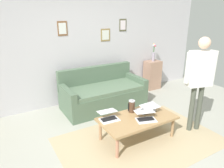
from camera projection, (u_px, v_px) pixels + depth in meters
ground_plane at (134, 144)px, 3.52m from camera, size 7.68×7.68×0.00m
area_rug at (140, 141)px, 3.61m from camera, size 2.67×1.71×0.01m
back_wall at (80, 45)px, 4.87m from camera, size 7.04×0.11×2.70m
couch at (103, 94)px, 4.82m from camera, size 1.83×0.90×0.88m
coffee_table at (137, 119)px, 3.57m from camera, size 1.28×0.69×0.40m
laptop_left at (147, 109)px, 3.77m from camera, size 0.33×0.35×0.14m
laptop_center at (109, 117)px, 3.49m from camera, size 0.33×0.33×0.13m
laptop_right at (146, 117)px, 3.48m from camera, size 0.40×0.39×0.13m
french_press at (132, 106)px, 3.72m from camera, size 0.13×0.11×0.25m
side_shelf at (152, 75)px, 5.93m from camera, size 0.42×0.32×0.79m
flower_vase at (154, 54)px, 5.74m from camera, size 0.09×0.10×0.48m
person_standing at (200, 73)px, 3.61m from camera, size 0.59×0.30×1.70m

